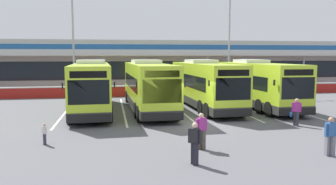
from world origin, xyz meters
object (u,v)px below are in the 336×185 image
coach_bus_centre (204,85)px  coach_bus_left_centre (148,86)px  coach_bus_right_centre (256,84)px  lamp_post_centre (229,35)px  pedestrian_approaching_bus (201,130)px  coach_bus_leftmost (91,87)px  pedestrian_child (44,133)px  pedestrian_in_dark_coat (330,135)px  pedestrian_near_bin (195,142)px  pedestrian_with_handbag (296,111)px  lamp_post_west (73,34)px

coach_bus_centre → coach_bus_left_centre: bearing=-173.5°
coach_bus_right_centre → lamp_post_centre: (1.29, 10.05, 4.50)m
pedestrian_approaching_bus → coach_bus_leftmost: bearing=115.0°
pedestrian_child → lamp_post_centre: (15.87, 19.67, 5.75)m
coach_bus_left_centre → lamp_post_centre: bearing=46.0°
coach_bus_right_centre → pedestrian_approaching_bus: bearing=-123.4°
pedestrian_in_dark_coat → pedestrian_near_bin: same height
coach_bus_left_centre → pedestrian_approaching_bus: 11.35m
coach_bus_leftmost → coach_bus_right_centre: (12.93, 0.24, 0.00)m
pedestrian_with_handbag → pedestrian_child: 13.91m
coach_bus_left_centre → pedestrian_with_handbag: size_ratio=7.54×
coach_bus_left_centre → pedestrian_near_bin: 13.30m
coach_bus_right_centre → pedestrian_in_dark_coat: size_ratio=7.54×
coach_bus_leftmost → coach_bus_right_centre: bearing=1.0°
coach_bus_right_centre → pedestrian_near_bin: (-8.42, -13.60, -0.91)m
pedestrian_approaching_bus → pedestrian_near_bin: bearing=-111.4°
pedestrian_near_bin → coach_bus_left_centre: bearing=91.4°
coach_bus_right_centre → lamp_post_centre: lamp_post_centre is taller
coach_bus_centre → pedestrian_near_bin: (-4.19, -13.78, -0.91)m
coach_bus_left_centre → lamp_post_west: 13.06m
coach_bus_right_centre → pedestrian_approaching_bus: size_ratio=7.54×
pedestrian_in_dark_coat → lamp_post_centre: size_ratio=0.15×
pedestrian_child → pedestrian_near_bin: (6.16, -3.99, 0.33)m
pedestrian_near_bin → lamp_post_centre: bearing=67.7°
pedestrian_child → pedestrian_approaching_bus: 7.23m
coach_bus_right_centre → pedestrian_with_handbag: (-0.82, -7.60, -0.93)m
pedestrian_in_dark_coat → pedestrian_child: 12.51m
pedestrian_child → lamp_post_centre: lamp_post_centre is taller
coach_bus_left_centre → pedestrian_child: coach_bus_left_centre is taller
coach_bus_right_centre → lamp_post_centre: bearing=82.7°
coach_bus_leftmost → pedestrian_child: bearing=-99.9°
pedestrian_approaching_bus → pedestrian_in_dark_coat: bearing=-20.4°
coach_bus_centre → pedestrian_with_handbag: 8.55m
coach_bus_right_centre → pedestrian_child: coach_bus_right_centre is taller
pedestrian_with_handbag → pedestrian_in_dark_coat: bearing=-107.6°
coach_bus_centre → pedestrian_with_handbag: bearing=-66.3°
coach_bus_leftmost → lamp_post_west: (-2.27, 10.33, 4.50)m
coach_bus_left_centre → pedestrian_approaching_bus: size_ratio=7.54×
coach_bus_centre → pedestrian_child: (-10.35, -9.80, -1.24)m
coach_bus_centre → lamp_post_centre: size_ratio=1.11×
coach_bus_centre → pedestrian_child: bearing=-136.6°
coach_bus_left_centre → pedestrian_approaching_bus: bearing=-84.3°
pedestrian_in_dark_coat → lamp_post_centre: (3.96, 23.49, 5.42)m
coach_bus_centre → lamp_post_west: bearing=137.9°
coach_bus_right_centre → lamp_post_centre: 11.09m
coach_bus_left_centre → pedestrian_in_dark_coat: (6.08, -13.10, -0.91)m
coach_bus_leftmost → lamp_post_centre: lamp_post_centre is taller
pedestrian_with_handbag → pedestrian_approaching_bus: (-6.82, -4.00, 0.02)m
coach_bus_centre → lamp_post_west: 15.46m
coach_bus_left_centre → pedestrian_in_dark_coat: coach_bus_left_centre is taller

